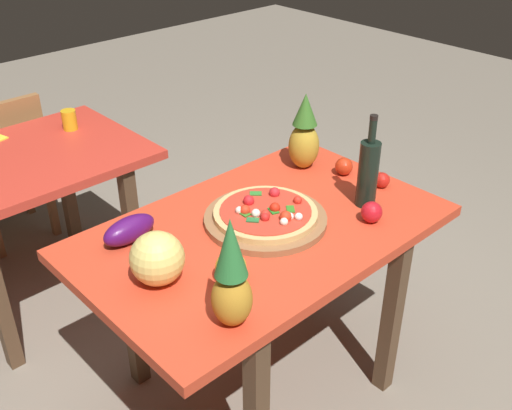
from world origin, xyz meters
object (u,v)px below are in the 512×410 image
(display_table, at_px, (261,249))
(pineapple_right, at_px, (231,279))
(dining_chair, at_px, (5,163))
(pineapple_left, at_px, (304,135))
(tomato_near_board, at_px, (344,166))
(tomato_at_corner, at_px, (382,180))
(bell_pepper, at_px, (231,268))
(drinking_glass_juice, at_px, (69,120))
(pizza, at_px, (266,213))
(tomato_beside_pepper, at_px, (372,212))
(wine_bottle, at_px, (368,172))
(pizza_board, at_px, (265,219))
(eggplant, at_px, (129,230))
(melon, at_px, (157,258))
(background_table, at_px, (25,182))

(display_table, bearing_deg, pineapple_right, -142.74)
(dining_chair, bearing_deg, pineapple_left, 115.03)
(tomato_near_board, height_order, tomato_at_corner, tomato_near_board)
(dining_chair, relative_size, pineapple_right, 2.44)
(bell_pepper, xyz_separation_m, tomato_at_corner, (0.83, 0.05, -0.02))
(pineapple_left, xyz_separation_m, drinking_glass_juice, (-0.53, 1.03, -0.10))
(pineapple_left, bearing_deg, pizza, -153.20)
(dining_chair, relative_size, tomato_near_board, 11.58)
(tomato_beside_pepper, bearing_deg, wine_bottle, 48.08)
(pizza_board, distance_m, drinking_glass_juice, 1.25)
(tomato_near_board, relative_size, tomato_at_corner, 1.19)
(tomato_at_corner, bearing_deg, bell_pepper, -176.65)
(pineapple_left, height_order, eggplant, pineapple_left)
(display_table, xyz_separation_m, eggplant, (-0.39, 0.24, 0.14))
(tomato_beside_pepper, xyz_separation_m, tomato_at_corner, (0.24, 0.13, -0.01))
(tomato_near_board, bearing_deg, dining_chair, 115.43)
(wine_bottle, xyz_separation_m, tomato_beside_pepper, (-0.08, -0.09, -0.10))
(melon, bearing_deg, tomato_near_board, 4.18)
(tomato_beside_pepper, bearing_deg, background_table, 117.43)
(melon, bearing_deg, tomato_beside_pepper, -16.96)
(dining_chair, height_order, bell_pepper, bell_pepper)
(dining_chair, distance_m, melon, 1.77)
(background_table, bearing_deg, pizza, -69.04)
(background_table, xyz_separation_m, melon, (-0.06, -1.13, 0.20))
(melon, bearing_deg, dining_chair, 83.88)
(pizza_board, bearing_deg, background_table, 110.96)
(dining_chair, relative_size, bell_pepper, 7.92)
(wine_bottle, height_order, melon, wine_bottle)
(background_table, xyz_separation_m, pineapple_left, (0.84, -0.90, 0.26))
(pineapple_left, distance_m, drinking_glass_juice, 1.16)
(pineapple_left, xyz_separation_m, tomato_near_board, (0.07, -0.16, -0.11))
(drinking_glass_juice, bearing_deg, eggplant, -107.30)
(display_table, height_order, pineapple_right, pineapple_right)
(pizza, relative_size, bell_pepper, 3.49)
(pineapple_right, height_order, eggplant, pineapple_right)
(dining_chair, bearing_deg, tomato_at_corner, 113.47)
(display_table, relative_size, pineapple_left, 4.02)
(pineapple_right, bearing_deg, eggplant, 88.53)
(pizza, height_order, tomato_near_board, pizza)
(dining_chair, height_order, pineapple_right, pineapple_right)
(pineapple_right, xyz_separation_m, melon, (-0.04, 0.30, -0.07))
(display_table, bearing_deg, pineapple_left, 26.37)
(melon, bearing_deg, display_table, 1.02)
(wine_bottle, bearing_deg, tomato_beside_pepper, -131.92)
(eggplant, bearing_deg, tomato_near_board, -11.19)
(display_table, xyz_separation_m, pineapple_left, (0.45, 0.22, 0.24))
(tomato_at_corner, bearing_deg, pizza, 166.71)
(wine_bottle, height_order, tomato_near_board, wine_bottle)
(melon, xyz_separation_m, tomato_near_board, (0.97, 0.07, -0.05))
(tomato_beside_pepper, height_order, tomato_at_corner, tomato_beside_pepper)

